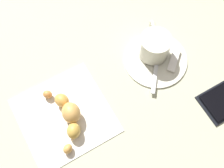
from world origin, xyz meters
name	(u,v)px	position (x,y,z in m)	size (l,w,h in m)	color
ground_plane	(111,78)	(0.00, 0.00, 0.00)	(1.80, 1.80, 0.00)	#A8AA8D
saucer	(155,59)	(0.11, 0.01, 0.00)	(0.15, 0.15, 0.01)	silver
espresso_cup	(155,45)	(0.11, 0.02, 0.04)	(0.07, 0.10, 0.06)	silver
teaspoon	(157,58)	(0.12, 0.00, 0.01)	(0.08, 0.12, 0.01)	silver
sugar_packet	(174,60)	(0.15, -0.02, 0.01)	(0.06, 0.02, 0.01)	white
napkin	(65,115)	(-0.12, -0.04, 0.00)	(0.19, 0.19, 0.00)	white
croissant	(68,115)	(-0.12, -0.05, 0.02)	(0.07, 0.15, 0.04)	#D19549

